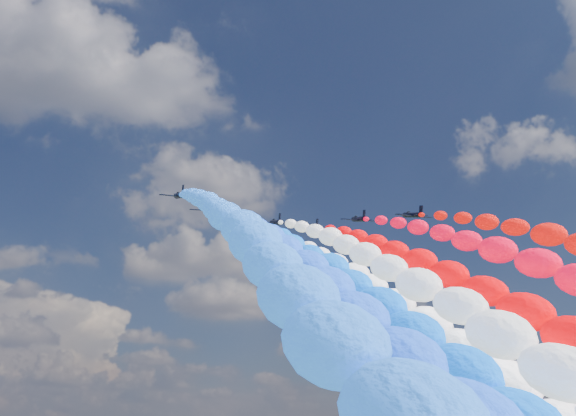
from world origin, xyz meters
name	(u,v)px	position (x,y,z in m)	size (l,w,h in m)	color
jet_0	(179,195)	(-26.78, -4.32, 89.50)	(8.66, 11.61, 2.56)	black
trail_0	(231,246)	(-26.78, -68.62, 61.45)	(6.44, 125.61, 59.77)	blue
jet_1	(209,210)	(-19.07, 3.94, 89.50)	(8.66, 11.61, 2.56)	black
trail_1	(275,265)	(-19.07, -60.36, 61.45)	(6.44, 125.61, 59.77)	blue
jet_2	(238,223)	(-10.46, 12.47, 89.50)	(8.66, 11.61, 2.56)	black
trail_2	(317,281)	(-10.46, -51.84, 61.45)	(6.44, 125.61, 59.77)	blue
jet_3	(276,222)	(-1.55, 9.75, 89.50)	(8.66, 11.61, 2.56)	black
trail_3	(379,281)	(-1.55, -54.56, 61.45)	(6.44, 125.61, 59.77)	silver
jet_4	(273,237)	(1.05, 23.18, 89.50)	(8.66, 11.61, 2.56)	black
trail_4	(364,298)	(1.05, -41.12, 61.45)	(6.44, 125.61, 59.77)	white
jet_5	(313,227)	(8.48, 11.71, 89.50)	(8.66, 11.61, 2.56)	black
trail_5	(434,287)	(8.48, -52.59, 61.45)	(6.44, 125.61, 59.77)	#ED0107
jet_6	(359,219)	(17.17, 2.02, 89.50)	(8.66, 11.61, 2.56)	black
trail_6	(518,277)	(17.17, -62.29, 61.45)	(6.44, 125.61, 59.77)	#F70325
jet_7	(413,215)	(28.32, -4.51, 89.50)	(8.66, 11.61, 2.56)	black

